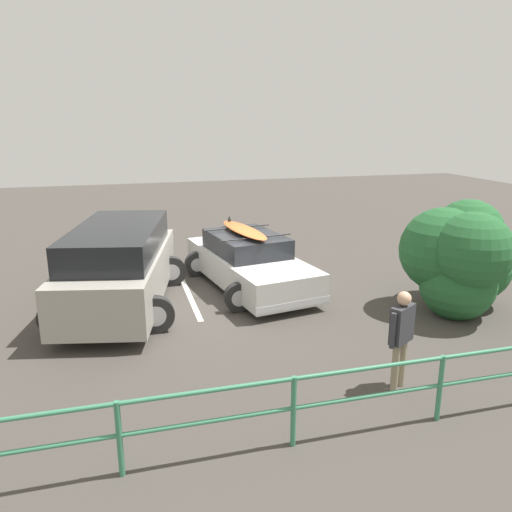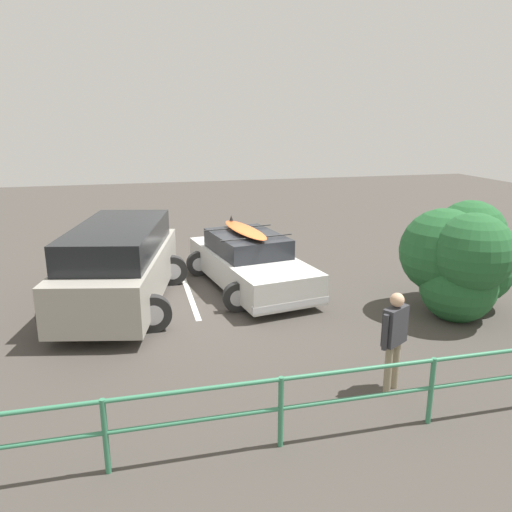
# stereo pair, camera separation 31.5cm
# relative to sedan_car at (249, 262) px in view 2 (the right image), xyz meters

# --- Properties ---
(ground_plane) EXTENTS (44.00, 44.00, 0.02)m
(ground_plane) POSITION_rel_sedan_car_xyz_m (0.73, 0.61, -0.64)
(ground_plane) COLOR #423D38
(ground_plane) RESTS_ON ground
(parking_stripe) EXTENTS (0.12, 3.70, 0.00)m
(parking_stripe) POSITION_rel_sedan_car_xyz_m (1.52, 0.04, -0.63)
(parking_stripe) COLOR silver
(parking_stripe) RESTS_ON ground
(sedan_car) EXTENTS (2.84, 4.72, 1.59)m
(sedan_car) POSITION_rel_sedan_car_xyz_m (0.00, 0.00, 0.00)
(sedan_car) COLOR silver
(sedan_car) RESTS_ON ground
(suv_car) EXTENTS (3.17, 5.08, 1.83)m
(suv_car) POSITION_rel_sedan_car_xyz_m (3.05, 0.57, 0.31)
(suv_car) COLOR #9E998E
(suv_car) RESTS_ON ground
(person_bystander) EXTENTS (0.54, 0.38, 1.58)m
(person_bystander) POSITION_rel_sedan_car_xyz_m (-0.96, 5.30, 0.32)
(person_bystander) COLOR gray
(person_bystander) RESTS_ON ground
(railing_fence) EXTENTS (8.52, 0.14, 0.97)m
(railing_fence) POSITION_rel_sedan_car_xyz_m (1.07, 6.19, 0.03)
(railing_fence) COLOR #387F5B
(railing_fence) RESTS_ON ground
(bush_near_left) EXTENTS (2.57, 2.61, 2.40)m
(bush_near_left) POSITION_rel_sedan_car_xyz_m (-3.95, 2.72, 0.58)
(bush_near_left) COLOR brown
(bush_near_left) RESTS_ON ground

